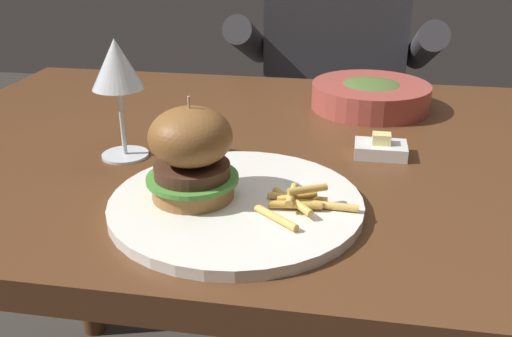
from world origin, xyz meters
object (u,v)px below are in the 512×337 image
(diner_person, at_px, (332,116))
(wine_glass, at_px, (117,69))
(butter_dish, at_px, (381,149))
(main_plate, at_px, (236,204))
(burger_sandwich, at_px, (191,153))
(soup_bowl, at_px, (370,95))

(diner_person, bearing_deg, wine_glass, -110.04)
(butter_dish, distance_m, diner_person, 0.74)
(butter_dish, bearing_deg, main_plate, -131.12)
(wine_glass, relative_size, butter_dish, 2.29)
(burger_sandwich, relative_size, diner_person, 0.11)
(wine_glass, distance_m, butter_dish, 0.41)
(wine_glass, distance_m, diner_person, 0.89)
(burger_sandwich, height_order, diner_person, diner_person)
(main_plate, height_order, burger_sandwich, burger_sandwich)
(wine_glass, height_order, soup_bowl, wine_glass)
(main_plate, height_order, butter_dish, butter_dish)
(butter_dish, height_order, soup_bowl, soup_bowl)
(main_plate, bearing_deg, diner_person, 84.91)
(main_plate, xyz_separation_m, soup_bowl, (0.17, 0.45, 0.02))
(butter_dish, height_order, diner_person, diner_person)
(butter_dish, bearing_deg, diner_person, 98.02)
(butter_dish, relative_size, soup_bowl, 0.35)
(burger_sandwich, distance_m, butter_dish, 0.32)
(wine_glass, xyz_separation_m, diner_person, (0.28, 0.78, -0.31))
(wine_glass, bearing_deg, soup_bowl, 39.70)
(wine_glass, distance_m, soup_bowl, 0.49)
(burger_sandwich, bearing_deg, soup_bowl, 63.61)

